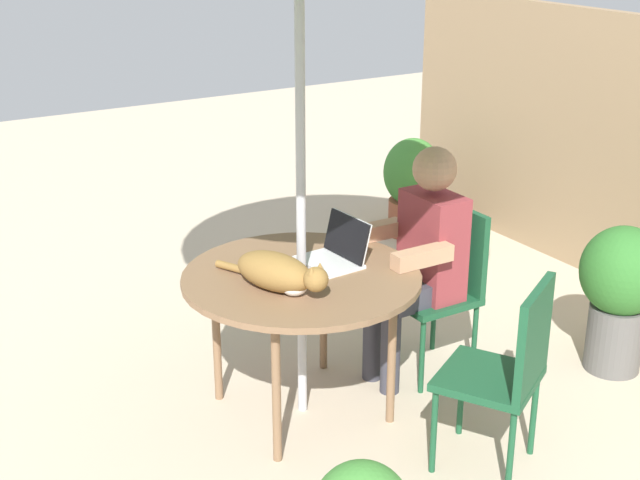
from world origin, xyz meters
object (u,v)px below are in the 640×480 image
at_px(chair_occupied, 444,277).
at_px(chair_empty, 509,364).
at_px(potted_plant_by_chair, 412,183).
at_px(laptop, 338,249).
at_px(potted_plant_near_fence, 621,288).
at_px(patio_table, 302,285).
at_px(cat, 279,273).
at_px(person_seated, 421,252).

distance_m(chair_occupied, chair_empty, 0.93).
bearing_deg(potted_plant_by_chair, laptop, -45.58).
bearing_deg(potted_plant_by_chair, potted_plant_near_fence, -7.86).
xyz_separation_m(patio_table, laptop, (-0.05, 0.23, 0.12)).
distance_m(cat, potted_plant_near_fence, 1.87).
bearing_deg(person_seated, laptop, -95.57).
height_order(laptop, potted_plant_by_chair, laptop).
height_order(potted_plant_near_fence, potted_plant_by_chair, potted_plant_near_fence).
bearing_deg(patio_table, potted_plant_by_chair, 131.58).
height_order(chair_empty, potted_plant_near_fence, chair_empty).
bearing_deg(chair_empty, patio_table, -149.71).
bearing_deg(potted_plant_near_fence, person_seated, -118.14).
bearing_deg(potted_plant_by_chair, chair_occupied, -32.17).
distance_m(patio_table, chair_empty, 1.01).
distance_m(chair_empty, laptop, 0.99).
relative_size(patio_table, cat, 1.78).
height_order(cat, potted_plant_near_fence, cat).
relative_size(person_seated, potted_plant_near_fence, 1.53).
relative_size(cat, potted_plant_by_chair, 0.85).
relative_size(person_seated, laptop, 3.87).
height_order(cat, potted_plant_by_chair, cat).
bearing_deg(patio_table, chair_empty, 30.29).
relative_size(patio_table, chair_empty, 1.26).
bearing_deg(chair_empty, chair_occupied, 158.31).
bearing_deg(laptop, person_seated, 84.43).
distance_m(cat, potted_plant_by_chair, 2.80).
height_order(chair_occupied, cat, cat).
xyz_separation_m(cat, potted_plant_near_fence, (0.39, 1.79, -0.34)).
relative_size(chair_occupied, chair_empty, 1.00).
distance_m(patio_table, chair_occupied, 0.86).
bearing_deg(cat, chair_empty, 41.80).
bearing_deg(potted_plant_near_fence, chair_occupied, -122.80).
relative_size(chair_occupied, potted_plant_near_fence, 1.11).
relative_size(patio_table, laptop, 3.53).
relative_size(laptop, potted_plant_near_fence, 0.40).
xyz_separation_m(chair_empty, person_seated, (-0.87, 0.19, 0.17)).
height_order(chair_occupied, potted_plant_by_chair, chair_occupied).
distance_m(laptop, cat, 0.43).
distance_m(patio_table, potted_plant_by_chair, 2.58).
distance_m(chair_occupied, laptop, 0.68).
xyz_separation_m(chair_occupied, potted_plant_near_fence, (0.50, 0.77, -0.05)).
xyz_separation_m(patio_table, potted_plant_near_fence, (0.50, 1.62, -0.20)).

